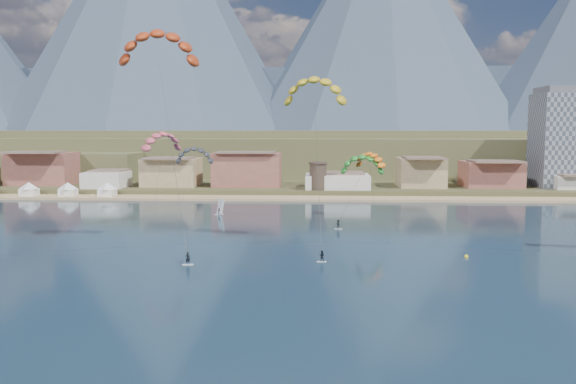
{
  "coord_description": "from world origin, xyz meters",
  "views": [
    {
      "loc": [
        5.0,
        -65.09,
        20.3
      ],
      "look_at": [
        0.0,
        32.0,
        10.0
      ],
      "focal_mm": 36.55,
      "sensor_mm": 36.0,
      "label": 1
    }
  ],
  "objects": [
    {
      "name": "distant_kite_pink",
      "position": [
        -27.39,
        55.19,
        18.61
      ],
      "size": [
        8.8,
        9.21,
        21.47
      ],
      "color": "#262626",
      "rests_on": "ground"
    },
    {
      "name": "foothills",
      "position": [
        22.39,
        232.47,
        9.08
      ],
      "size": [
        940.0,
        210.0,
        18.0
      ],
      "color": "brown",
      "rests_on": "ground"
    },
    {
      "name": "ground",
      "position": [
        0.0,
        0.0,
        0.0
      ],
      "size": [
        2400.0,
        2400.0,
        0.0
      ],
      "primitive_type": "plane",
      "color": "black",
      "rests_on": "ground"
    },
    {
      "name": "watchtower",
      "position": [
        5.0,
        114.0,
        6.37
      ],
      "size": [
        5.82,
        5.82,
        8.6
      ],
      "color": "#47382D",
      "rests_on": "ground"
    },
    {
      "name": "kitesurfer_red",
      "position": [
        -21.14,
        31.3,
        34.49
      ],
      "size": [
        14.53,
        14.6,
        37.92
      ],
      "color": "silver",
      "rests_on": "ground"
    },
    {
      "name": "town",
      "position": [
        -40.0,
        122.0,
        8.0
      ],
      "size": [
        400.0,
        24.0,
        12.0
      ],
      "color": "silver",
      "rests_on": "ground"
    },
    {
      "name": "kitesurfer_yellow",
      "position": [
        4.37,
        37.23,
        27.66
      ],
      "size": [
        12.08,
        16.92,
        31.25
      ],
      "color": "silver",
      "rests_on": "ground"
    },
    {
      "name": "apartment_tower",
      "position": [
        85.0,
        128.0,
        17.82
      ],
      "size": [
        20.0,
        16.0,
        32.0
      ],
      "color": "gray",
      "rests_on": "ground"
    },
    {
      "name": "land",
      "position": [
        0.0,
        560.0,
        0.0
      ],
      "size": [
        2200.0,
        900.0,
        4.0
      ],
      "color": "brown",
      "rests_on": "ground"
    },
    {
      "name": "beach",
      "position": [
        0.0,
        106.0,
        0.25
      ],
      "size": [
        2200.0,
        12.0,
        0.9
      ],
      "color": "tan",
      "rests_on": "ground"
    },
    {
      "name": "mountain_ridge",
      "position": [
        -14.6,
        823.65,
        150.31
      ],
      "size": [
        2060.0,
        480.0,
        400.0
      ],
      "color": "#2F394E",
      "rests_on": "ground"
    },
    {
      "name": "kitesurfer_green",
      "position": [
        15.06,
        69.67,
        13.06
      ],
      "size": [
        12.04,
        18.27,
        19.29
      ],
      "color": "silver",
      "rests_on": "ground"
    },
    {
      "name": "beach_tents",
      "position": [
        -76.25,
        106.0,
        3.71
      ],
      "size": [
        43.4,
        6.4,
        5.0
      ],
      "color": "white",
      "rests_on": "ground"
    },
    {
      "name": "distant_kite_orange",
      "position": [
        16.98,
        70.53,
        14.07
      ],
      "size": [
        8.03,
        8.02,
        16.98
      ],
      "color": "#262626",
      "rests_on": "ground"
    },
    {
      "name": "distant_kite_dark",
      "position": [
        -25.38,
        77.4,
        14.84
      ],
      "size": [
        9.83,
        6.26,
        18.03
      ],
      "color": "#262626",
      "rests_on": "ground"
    },
    {
      "name": "buoy",
      "position": [
        28.83,
        28.44,
        0.11
      ],
      "size": [
        0.66,
        0.66,
        0.66
      ],
      "color": "yellow",
      "rests_on": "ground"
    },
    {
      "name": "windsurfer",
      "position": [
        -18.64,
        73.71,
        1.19
      ],
      "size": [
        2.17,
        2.37,
        3.74
      ],
      "color": "silver",
      "rests_on": "ground"
    }
  ]
}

